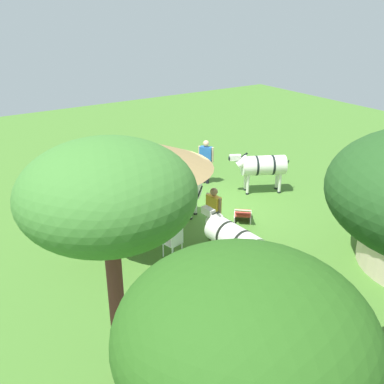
{
  "coord_description": "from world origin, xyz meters",
  "views": [
    {
      "loc": [
        8.12,
        11.05,
        6.6
      ],
      "look_at": [
        1.05,
        0.27,
        1.0
      ],
      "focal_mm": 41.21,
      "sensor_mm": 36.0,
      "label": 1
    }
  ],
  "objects_px": {
    "patio_chair_west_end": "(120,214)",
    "zebra_toward_hut": "(233,238)",
    "guest_beside_umbrella": "(213,209)",
    "shade_umbrella": "(142,154)",
    "patio_chair_east_end": "(175,241)",
    "striped_lounge_chair": "(243,214)",
    "standing_watcher": "(206,158)",
    "acacia_tree_left_background": "(244,338)",
    "patio_dining_table": "(145,223)",
    "zebra_by_umbrella": "(176,186)",
    "acacia_tree_right_background": "(108,195)",
    "zebra_nearest_camera": "(262,166)"
  },
  "relations": [
    {
      "from": "patio_dining_table",
      "to": "standing_watcher",
      "type": "height_order",
      "value": "standing_watcher"
    },
    {
      "from": "shade_umbrella",
      "to": "patio_dining_table",
      "type": "relative_size",
      "value": 2.7
    },
    {
      "from": "shade_umbrella",
      "to": "patio_dining_table",
      "type": "height_order",
      "value": "shade_umbrella"
    },
    {
      "from": "shade_umbrella",
      "to": "patio_chair_east_end",
      "type": "xyz_separation_m",
      "value": [
        -0.29,
        1.17,
        -2.25
      ]
    },
    {
      "from": "patio_dining_table",
      "to": "acacia_tree_left_background",
      "type": "height_order",
      "value": "acacia_tree_left_background"
    },
    {
      "from": "patio_chair_east_end",
      "to": "shade_umbrella",
      "type": "bearing_deg",
      "value": 90.0
    },
    {
      "from": "shade_umbrella",
      "to": "zebra_toward_hut",
      "type": "height_order",
      "value": "shade_umbrella"
    },
    {
      "from": "guest_beside_umbrella",
      "to": "zebra_by_umbrella",
      "type": "distance_m",
      "value": 2.14
    },
    {
      "from": "guest_beside_umbrella",
      "to": "zebra_toward_hut",
      "type": "distance_m",
      "value": 1.84
    },
    {
      "from": "zebra_nearest_camera",
      "to": "acacia_tree_left_background",
      "type": "height_order",
      "value": "acacia_tree_left_background"
    },
    {
      "from": "guest_beside_umbrella",
      "to": "zebra_toward_hut",
      "type": "bearing_deg",
      "value": 152.76
    },
    {
      "from": "patio_dining_table",
      "to": "acacia_tree_right_background",
      "type": "bearing_deg",
      "value": 57.08
    },
    {
      "from": "zebra_nearest_camera",
      "to": "acacia_tree_left_background",
      "type": "bearing_deg",
      "value": 164.0
    },
    {
      "from": "standing_watcher",
      "to": "zebra_toward_hut",
      "type": "distance_m",
      "value": 6.3
    },
    {
      "from": "patio_chair_west_end",
      "to": "standing_watcher",
      "type": "distance_m",
      "value": 4.77
    },
    {
      "from": "guest_beside_umbrella",
      "to": "zebra_by_umbrella",
      "type": "bearing_deg",
      "value": -7.65
    },
    {
      "from": "acacia_tree_left_background",
      "to": "patio_chair_east_end",
      "type": "bearing_deg",
      "value": -115.51
    },
    {
      "from": "zebra_toward_hut",
      "to": "zebra_by_umbrella",
      "type": "bearing_deg",
      "value": 77.39
    },
    {
      "from": "patio_chair_west_end",
      "to": "zebra_toward_hut",
      "type": "xyz_separation_m",
      "value": [
        -1.4,
        3.82,
        0.53
      ]
    },
    {
      "from": "shade_umbrella",
      "to": "acacia_tree_right_background",
      "type": "relative_size",
      "value": 0.84
    },
    {
      "from": "patio_dining_table",
      "to": "zebra_nearest_camera",
      "type": "distance_m",
      "value": 5.52
    },
    {
      "from": "patio_chair_west_end",
      "to": "striped_lounge_chair",
      "type": "bearing_deg",
      "value": 142.89
    },
    {
      "from": "acacia_tree_right_background",
      "to": "standing_watcher",
      "type": "bearing_deg",
      "value": -134.09
    },
    {
      "from": "standing_watcher",
      "to": "shade_umbrella",
      "type": "bearing_deg",
      "value": 88.96
    },
    {
      "from": "acacia_tree_left_background",
      "to": "acacia_tree_right_background",
      "type": "bearing_deg",
      "value": -91.96
    },
    {
      "from": "zebra_nearest_camera",
      "to": "acacia_tree_right_background",
      "type": "distance_m",
      "value": 10.1
    },
    {
      "from": "patio_dining_table",
      "to": "zebra_by_umbrella",
      "type": "bearing_deg",
      "value": -145.88
    },
    {
      "from": "striped_lounge_chair",
      "to": "guest_beside_umbrella",
      "type": "bearing_deg",
      "value": -122.42
    },
    {
      "from": "acacia_tree_left_background",
      "to": "zebra_toward_hut",
      "type": "bearing_deg",
      "value": -128.0
    },
    {
      "from": "patio_chair_west_end",
      "to": "striped_lounge_chair",
      "type": "relative_size",
      "value": 0.94
    },
    {
      "from": "patio_dining_table",
      "to": "patio_chair_east_end",
      "type": "relative_size",
      "value": 1.63
    },
    {
      "from": "standing_watcher",
      "to": "acacia_tree_left_background",
      "type": "bearing_deg",
      "value": 110.81
    },
    {
      "from": "shade_umbrella",
      "to": "acacia_tree_left_background",
      "type": "relative_size",
      "value": 0.89
    },
    {
      "from": "patio_dining_table",
      "to": "guest_beside_umbrella",
      "type": "xyz_separation_m",
      "value": [
        -1.78,
        0.92,
        0.36
      ]
    },
    {
      "from": "patio_chair_west_end",
      "to": "acacia_tree_left_background",
      "type": "distance_m",
      "value": 9.82
    },
    {
      "from": "zebra_nearest_camera",
      "to": "standing_watcher",
      "type": "bearing_deg",
      "value": 61.42
    },
    {
      "from": "standing_watcher",
      "to": "acacia_tree_right_background",
      "type": "relative_size",
      "value": 0.37
    },
    {
      "from": "shade_umbrella",
      "to": "patio_chair_east_end",
      "type": "bearing_deg",
      "value": 103.87
    },
    {
      "from": "patio_dining_table",
      "to": "zebra_by_umbrella",
      "type": "height_order",
      "value": "zebra_by_umbrella"
    },
    {
      "from": "striped_lounge_chair",
      "to": "zebra_nearest_camera",
      "type": "distance_m",
      "value": 2.71
    },
    {
      "from": "patio_chair_west_end",
      "to": "guest_beside_umbrella",
      "type": "bearing_deg",
      "value": 121.7
    },
    {
      "from": "zebra_by_umbrella",
      "to": "acacia_tree_left_background",
      "type": "xyz_separation_m",
      "value": [
        4.66,
        8.99,
        2.64
      ]
    },
    {
      "from": "zebra_by_umbrella",
      "to": "patio_dining_table",
      "type": "bearing_deg",
      "value": -177.3
    },
    {
      "from": "acacia_tree_right_background",
      "to": "acacia_tree_left_background",
      "type": "xyz_separation_m",
      "value": [
        0.12,
        3.54,
        -0.16
      ]
    },
    {
      "from": "striped_lounge_chair",
      "to": "standing_watcher",
      "type": "bearing_deg",
      "value": 116.27
    },
    {
      "from": "patio_chair_east_end",
      "to": "striped_lounge_chair",
      "type": "xyz_separation_m",
      "value": [
        -3.01,
        -0.71,
        -0.27
      ]
    },
    {
      "from": "shade_umbrella",
      "to": "guest_beside_umbrella",
      "type": "bearing_deg",
      "value": 152.58
    },
    {
      "from": "patio_dining_table",
      "to": "striped_lounge_chair",
      "type": "distance_m",
      "value": 3.36
    },
    {
      "from": "striped_lounge_chair",
      "to": "zebra_toward_hut",
      "type": "relative_size",
      "value": 0.42
    },
    {
      "from": "shade_umbrella",
      "to": "patio_chair_west_end",
      "type": "distance_m",
      "value": 2.55
    }
  ]
}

